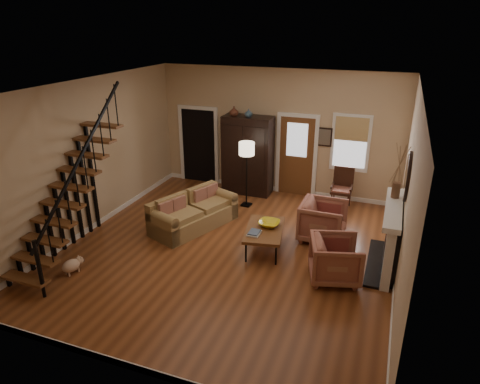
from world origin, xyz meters
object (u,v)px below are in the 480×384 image
(armoire, at_px, (248,155))
(coffee_table, at_px, (264,239))
(floor_lamp, at_px, (247,175))
(armchair_right, at_px, (323,221))
(side_chair, at_px, (342,189))
(armchair_left, at_px, (335,260))
(sofa, at_px, (194,212))

(armoire, xyz_separation_m, coffee_table, (1.38, -2.89, -0.81))
(armoire, distance_m, floor_lamp, 0.96)
(armchair_right, xyz_separation_m, side_chair, (0.13, 1.81, 0.08))
(armoire, relative_size, armchair_right, 2.22)
(armchair_left, relative_size, armchair_right, 0.94)
(armchair_left, distance_m, side_chair, 3.29)
(armchair_left, bearing_deg, floor_lamp, 29.59)
(coffee_table, xyz_separation_m, side_chair, (1.17, 2.69, 0.27))
(side_chair, bearing_deg, armchair_right, -94.24)
(sofa, height_order, armchair_right, armchair_right)
(sofa, height_order, armchair_left, armchair_left)
(armchair_right, bearing_deg, sofa, 99.47)
(coffee_table, height_order, floor_lamp, floor_lamp)
(coffee_table, relative_size, armchair_left, 1.41)
(armchair_left, bearing_deg, armoire, 24.01)
(coffee_table, bearing_deg, side_chair, 66.51)
(armchair_right, distance_m, floor_lamp, 2.44)
(armchair_right, bearing_deg, armchair_left, -160.63)
(armchair_right, xyz_separation_m, floor_lamp, (-2.13, 1.12, 0.40))
(armchair_left, bearing_deg, coffee_table, 53.17)
(floor_lamp, height_order, side_chair, floor_lamp)
(armchair_right, height_order, floor_lamp, floor_lamp)
(sofa, xyz_separation_m, side_chair, (2.98, 2.24, 0.13))
(armchair_left, height_order, floor_lamp, floor_lamp)
(sofa, xyz_separation_m, floor_lamp, (0.71, 1.55, 0.45))
(armoire, distance_m, armchair_left, 4.57)
(coffee_table, distance_m, armchair_left, 1.63)
(side_chair, bearing_deg, armchair_left, -83.85)
(armchair_left, bearing_deg, armchair_right, 2.59)
(coffee_table, bearing_deg, armchair_left, -20.89)
(coffee_table, relative_size, floor_lamp, 0.75)
(armoire, distance_m, armchair_right, 3.21)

